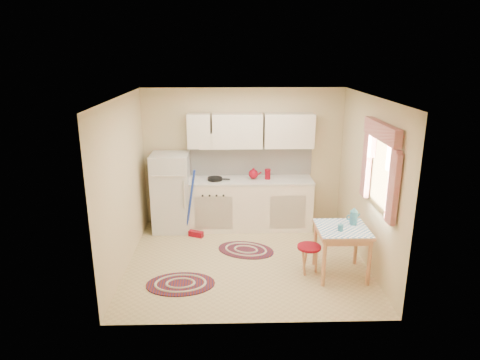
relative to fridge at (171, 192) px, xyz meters
name	(u,v)px	position (x,y,z in m)	size (l,w,h in m)	color
room_shell	(257,156)	(1.45, -1.01, 0.90)	(3.64, 3.60, 2.52)	#CCB782
fridge	(171,192)	(0.00, 0.00, 0.00)	(0.65, 0.60, 1.40)	silver
broom	(195,204)	(0.45, -0.35, -0.10)	(0.28, 0.12, 1.20)	#1B35AA
base_cabinets	(249,205)	(1.38, 0.05, -0.26)	(2.25, 0.60, 0.88)	white
countertop	(249,180)	(1.38, 0.05, 0.20)	(2.27, 0.62, 0.04)	silver
frying_pan	(215,179)	(0.78, 0.00, 0.24)	(0.26, 0.26, 0.05)	black
red_kettle	(253,174)	(1.46, 0.05, 0.31)	(0.19, 0.17, 0.19)	maroon
red_canister	(268,175)	(1.72, 0.05, 0.30)	(0.10, 0.10, 0.16)	maroon
table	(341,251)	(2.62, -1.72, -0.34)	(0.72, 0.72, 0.72)	tan
stool	(309,259)	(2.18, -1.65, -0.49)	(0.34, 0.34, 0.42)	maroon
coffee_pot	(354,216)	(2.80, -1.60, 0.16)	(0.14, 0.12, 0.27)	teal
mug	(341,228)	(2.56, -1.82, 0.07)	(0.08, 0.08, 0.10)	teal
rug_center	(246,250)	(1.29, -0.92, -0.69)	(0.92, 0.62, 0.02)	maroon
rug_left	(181,284)	(0.34, -1.95, -0.69)	(0.96, 0.64, 0.02)	maroon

